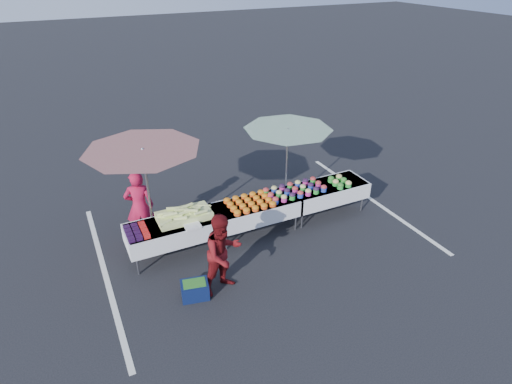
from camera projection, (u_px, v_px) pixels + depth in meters
name	position (u px, v px, depth m)	size (l,w,h in m)	color
ground	(256.00, 232.00, 9.36)	(80.00, 80.00, 0.00)	black
stripe_left	(105.00, 273.00, 8.13)	(0.10, 5.00, 0.00)	silver
stripe_right	(372.00, 200.00, 10.58)	(0.10, 5.00, 0.00)	silver
table_left	(174.00, 230.00, 8.39)	(1.86, 0.81, 0.75)	white
table_center	(256.00, 209.00, 9.07)	(1.86, 0.81, 0.75)	white
table_right	(327.00, 191.00, 9.76)	(1.86, 0.81, 0.75)	white
berry_punnets	(137.00, 232.00, 7.97)	(0.40, 0.54, 0.08)	black
corn_pile	(184.00, 215.00, 8.39)	(1.16, 0.57, 0.26)	#BADC70
plastic_bags	(192.00, 226.00, 8.17)	(0.30, 0.25, 0.05)	white
carrot_bowls	(250.00, 202.00, 8.90)	(0.95, 0.69, 0.11)	#DF4F18
potato_cups	(295.00, 190.00, 9.32)	(1.34, 0.58, 0.16)	#243EAA
bean_baskets	(340.00, 181.00, 9.67)	(0.36, 0.50, 0.15)	green
vendor	(140.00, 206.00, 8.76)	(0.58, 0.38, 1.59)	#B11439
customer	(223.00, 254.00, 7.42)	(0.75, 0.58, 1.54)	#610E11
umbrella_left	(143.00, 158.00, 7.88)	(2.22, 2.22, 2.23)	black
umbrella_right	(288.00, 136.00, 9.40)	(2.37, 2.37, 2.01)	black
storage_bin	(195.00, 289.00, 7.51)	(0.54, 0.44, 0.31)	#0C183F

